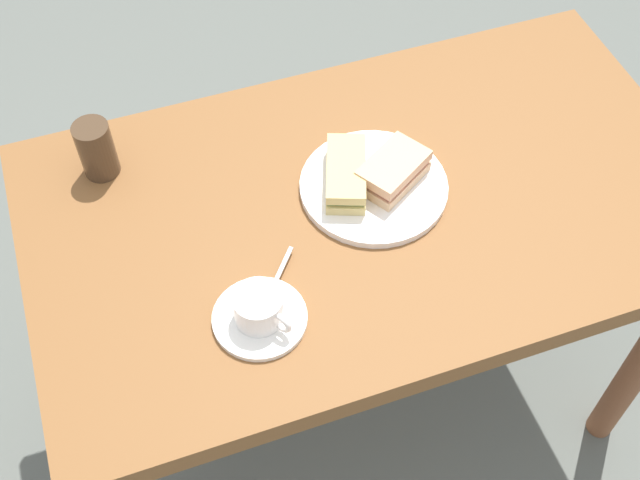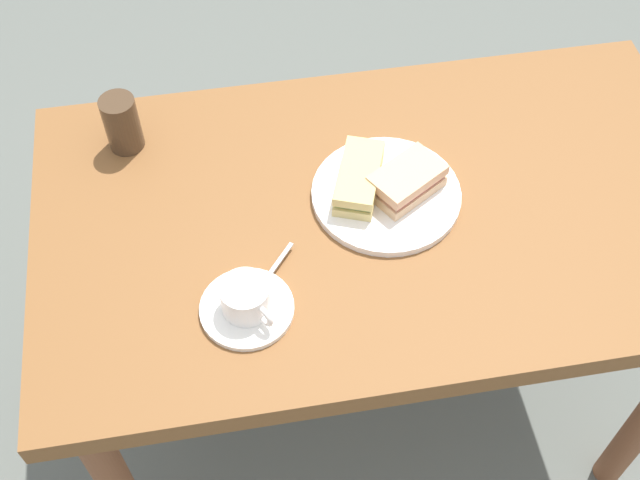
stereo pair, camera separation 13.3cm
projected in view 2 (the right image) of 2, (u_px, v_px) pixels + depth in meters
ground_plane at (363, 400)px, 2.03m from camera, size 6.00×6.00×0.00m
dining_table at (378, 244)px, 1.50m from camera, size 1.20×0.69×0.77m
sandwich_plate at (386, 194)px, 1.42m from camera, size 0.26×0.26×0.01m
sandwich_front at (407, 181)px, 1.40m from camera, size 0.15×0.13×0.05m
sandwich_back at (359, 178)px, 1.40m from camera, size 0.11×0.16×0.05m
coffee_saucer at (247, 309)px, 1.28m from camera, size 0.15×0.15×0.01m
coffee_cup at (246, 298)px, 1.26m from camera, size 0.08×0.10×0.05m
spoon at (271, 272)px, 1.32m from camera, size 0.07×0.08×0.01m
drinking_glass at (122, 123)px, 1.46m from camera, size 0.06×0.06×0.11m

